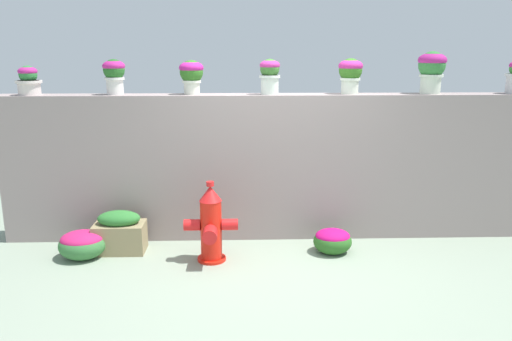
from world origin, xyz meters
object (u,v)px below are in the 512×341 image
object	(u,v)px
potted_plant_5	(432,68)
planter_box	(120,232)
potted_plant_0	(28,80)
potted_plant_1	(114,73)
potted_plant_4	(350,72)
potted_plant_3	(270,74)
potted_plant_2	(191,73)
flower_bush_right	(333,240)
fire_hydrant	(211,226)
flower_bush_left	(82,243)

from	to	relation	value
potted_plant_5	planter_box	xyz separation A→B (m)	(-3.67, -0.51, -1.84)
potted_plant_0	planter_box	xyz separation A→B (m)	(1.05, -0.48, -1.71)
potted_plant_1	potted_plant_4	world-z (taller)	potted_plant_4
potted_plant_3	potted_plant_2	bearing A→B (deg)	177.61
potted_plant_1	flower_bush_right	distance (m)	3.19
planter_box	potted_plant_2	bearing A→B (deg)	31.23
potted_plant_2	potted_plant_4	bearing A→B (deg)	-0.00
flower_bush_right	potted_plant_5	bearing A→B (deg)	26.43
flower_bush_right	fire_hydrant	bearing A→B (deg)	-172.08
potted_plant_2	fire_hydrant	bearing A→B (deg)	-73.38
potted_plant_0	fire_hydrant	xyz separation A→B (m)	(2.12, -0.77, -1.53)
potted_plant_0	potted_plant_4	bearing A→B (deg)	0.43
potted_plant_1	potted_plant_2	world-z (taller)	potted_plant_1
potted_plant_4	potted_plant_1	bearing A→B (deg)	-179.74
potted_plant_1	planter_box	xyz separation A→B (m)	(0.06, -0.49, -1.78)
potted_plant_3	planter_box	distance (m)	2.53
potted_plant_0	potted_plant_4	size ratio (longest dim) A/B	0.81
potted_plant_3	flower_bush_left	xyz separation A→B (m)	(-2.13, -0.62, -1.84)
potted_plant_3	fire_hydrant	world-z (taller)	potted_plant_3
flower_bush_right	planter_box	distance (m)	2.45
potted_plant_1	potted_plant_5	world-z (taller)	potted_plant_5
potted_plant_4	potted_plant_3	bearing A→B (deg)	-177.72
potted_plant_5	potted_plant_3	bearing A→B (deg)	-178.78
potted_plant_2	flower_bush_right	size ratio (longest dim) A/B	0.90
fire_hydrant	potted_plant_1	bearing A→B (deg)	145.28
potted_plant_3	fire_hydrant	bearing A→B (deg)	-131.78
potted_plant_0	potted_plant_4	world-z (taller)	potted_plant_4
potted_plant_5	flower_bush_right	bearing A→B (deg)	-153.57
potted_plant_2	potted_plant_3	bearing A→B (deg)	-2.39
fire_hydrant	flower_bush_right	world-z (taller)	fire_hydrant
potted_plant_1	flower_bush_left	size ratio (longest dim) A/B	0.78
potted_plant_0	flower_bush_right	distance (m)	3.97
potted_plant_1	potted_plant_3	distance (m)	1.81
potted_plant_0	planter_box	bearing A→B (deg)	-24.35
potted_plant_0	potted_plant_5	xyz separation A→B (m)	(4.72, 0.03, 0.13)
fire_hydrant	flower_bush_right	bearing A→B (deg)	7.92
potted_plant_4	flower_bush_left	world-z (taller)	potted_plant_4
flower_bush_left	potted_plant_4	bearing A→B (deg)	12.06
potted_plant_1	planter_box	world-z (taller)	potted_plant_1
potted_plant_3	potted_plant_4	world-z (taller)	potted_plant_4
potted_plant_3	flower_bush_left	world-z (taller)	potted_plant_3
potted_plant_0	potted_plant_3	bearing A→B (deg)	-0.20
potted_plant_0	potted_plant_2	bearing A→B (deg)	0.86
potted_plant_5	flower_bush_right	world-z (taller)	potted_plant_5
potted_plant_2	planter_box	size ratio (longest dim) A/B	0.69
potted_plant_2	potted_plant_1	bearing A→B (deg)	-179.20
potted_plant_5	flower_bush_left	size ratio (longest dim) A/B	0.95
potted_plant_4	fire_hydrant	distance (m)	2.43
potted_plant_1	potted_plant_0	bearing A→B (deg)	-179.08
potted_plant_1	fire_hydrant	xyz separation A→B (m)	(1.13, -0.79, -1.61)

